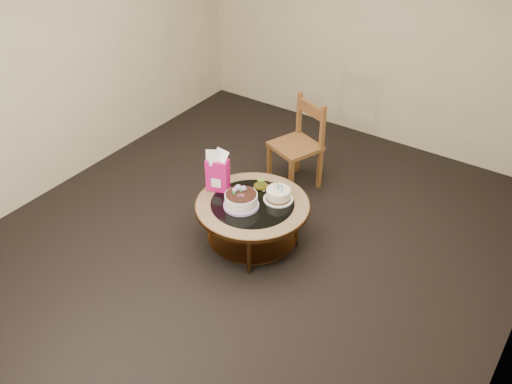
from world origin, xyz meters
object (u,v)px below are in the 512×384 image
Objects in this scene: coffee_table at (253,210)px; decorated_cake at (241,201)px; dining_chair at (298,144)px; gift_bag at (218,171)px; cream_cake at (278,195)px.

decorated_cake is (-0.05, -0.10, 0.14)m from coffee_table.
decorated_cake is at bearing -118.58° from coffee_table.
gift_bag is at bearing -79.75° from dining_chair.
dining_chair reaches higher than gift_bag.
gift_bag is at bearing 162.93° from decorated_cake.
cream_cake is (0.21, 0.27, -0.01)m from decorated_cake.
dining_chair reaches higher than decorated_cake.
dining_chair reaches higher than cream_cake.
cream_cake is at bearing 51.37° from decorated_cake.
dining_chair is (-0.17, 1.08, 0.10)m from coffee_table.
decorated_cake is 0.37m from gift_bag.
gift_bag is (-0.38, 0.00, 0.28)m from coffee_table.
dining_chair is (0.20, 1.08, -0.18)m from gift_bag.
gift_bag is 0.42× the size of dining_chair.
dining_chair is (-0.34, 0.91, -0.03)m from cream_cake.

